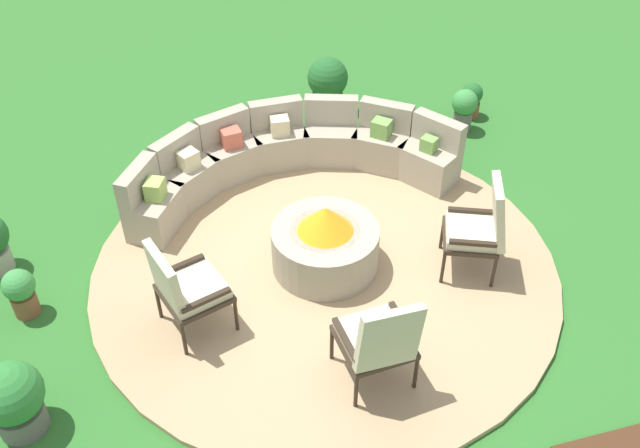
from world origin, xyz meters
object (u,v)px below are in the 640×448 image
object	(u,v)px
lounge_chair_front_left	(184,287)
potted_plant_4	(471,99)
fire_pit	(325,243)
potted_plant_2	(464,108)
potted_plant_1	(21,291)
potted_plant_0	(328,83)
lounge_chair_front_right	(379,339)
lounge_chair_back_left	(481,226)
potted_plant_5	(13,398)
curved_stone_bench	(286,157)

from	to	relation	value
lounge_chair_front_left	potted_plant_4	world-z (taller)	lounge_chair_front_left
fire_pit	potted_plant_2	bearing A→B (deg)	40.44
potted_plant_1	potted_plant_4	xyz separation A→B (m)	(5.71, 2.24, -0.03)
potted_plant_0	potted_plant_2	bearing A→B (deg)	-31.22
potted_plant_1	potted_plant_4	distance (m)	6.13
potted_plant_1	lounge_chair_front_right	bearing A→B (deg)	-29.70
fire_pit	potted_plant_2	size ratio (longest dim) A/B	1.87
fire_pit	lounge_chair_front_right	xyz separation A→B (m)	(0.04, -1.54, 0.24)
potted_plant_2	lounge_chair_front_right	bearing A→B (deg)	-123.78
fire_pit	lounge_chair_front_left	distance (m)	1.56
potted_plant_1	potted_plant_2	xyz separation A→B (m)	(5.46, 1.94, 0.04)
lounge_chair_back_left	potted_plant_1	size ratio (longest dim) A/B	2.04
lounge_chair_back_left	potted_plant_5	distance (m)	4.49
curved_stone_bench	potted_plant_0	distance (m)	1.78
potted_plant_4	lounge_chair_back_left	bearing A→B (deg)	-113.77
fire_pit	curved_stone_bench	size ratio (longest dim) A/B	0.28
potted_plant_4	potted_plant_1	bearing A→B (deg)	-158.55
lounge_chair_front_left	potted_plant_2	bearing A→B (deg)	104.78
potted_plant_2	potted_plant_4	xyz separation A→B (m)	(0.25, 0.30, -0.07)
curved_stone_bench	potted_plant_2	bearing A→B (deg)	12.45
lounge_chair_front_left	lounge_chair_front_right	world-z (taller)	lounge_chair_front_right
potted_plant_1	lounge_chair_front_left	bearing A→B (deg)	-23.67
potted_plant_4	potted_plant_5	distance (m)	6.72
potted_plant_5	potted_plant_4	bearing A→B (deg)	32.34
potted_plant_2	potted_plant_4	size ratio (longest dim) A/B	1.20
fire_pit	potted_plant_5	xyz separation A→B (m)	(-2.95, -1.18, 0.03)
potted_plant_0	potted_plant_5	world-z (taller)	potted_plant_0
curved_stone_bench	potted_plant_1	xyz separation A→B (m)	(-2.93, -1.38, -0.08)
lounge_chair_front_right	potted_plant_2	bearing A→B (deg)	50.82
potted_plant_0	potted_plant_1	world-z (taller)	potted_plant_0
lounge_chair_front_left	fire_pit	bearing A→B (deg)	89.84
lounge_chair_front_left	potted_plant_5	xyz separation A→B (m)	(-1.49, -0.69, -0.21)
lounge_chair_front_left	lounge_chair_back_left	world-z (taller)	lounge_chair_back_left
lounge_chair_front_right	potted_plant_1	size ratio (longest dim) A/B	1.97
potted_plant_2	curved_stone_bench	bearing A→B (deg)	-167.55
lounge_chair_front_right	potted_plant_1	bearing A→B (deg)	144.89
lounge_chair_front_left	potted_plant_0	xyz separation A→B (m)	(2.35, 3.57, -0.17)
curved_stone_bench	fire_pit	bearing A→B (deg)	-88.55
potted_plant_2	potted_plant_4	distance (m)	0.40
lounge_chair_back_left	potted_plant_4	distance (m)	3.14
lounge_chair_front_right	fire_pit	bearing A→B (deg)	85.96
lounge_chair_front_right	potted_plant_0	xyz separation A→B (m)	(0.86, 4.62, -0.18)
lounge_chair_back_left	potted_plant_5	world-z (taller)	lounge_chair_back_left
potted_plant_1	curved_stone_bench	bearing A→B (deg)	25.27
curved_stone_bench	lounge_chair_front_left	size ratio (longest dim) A/B	3.91
lounge_chair_front_left	lounge_chair_back_left	bearing A→B (deg)	72.25
potted_plant_0	fire_pit	bearing A→B (deg)	-106.22
potted_plant_1	potted_plant_5	xyz separation A→B (m)	(0.03, -1.35, 0.09)
fire_pit	potted_plant_4	bearing A→B (deg)	41.48
lounge_chair_front_left	lounge_chair_front_right	size ratio (longest dim) A/B	0.96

